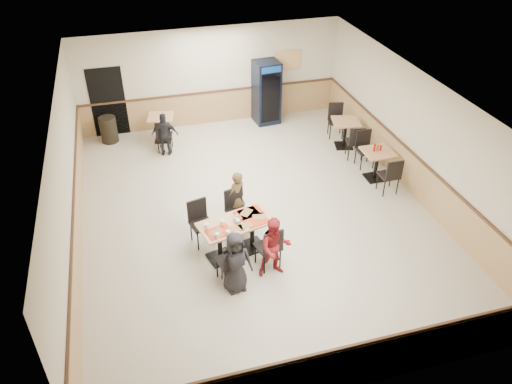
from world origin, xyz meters
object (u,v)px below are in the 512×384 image
object	(u,v)px
lone_diner	(165,135)
side_table_far	(345,130)
diner_woman_right	(275,247)
back_table	(162,124)
main_table	(236,232)
diner_man_opposite	(237,198)
pepsi_cooler	(266,92)
side_table_near	(377,161)
trash_bin	(109,130)
diner_woman_left	(235,262)

from	to	relation	value
lone_diner	side_table_far	world-z (taller)	lone_diner
diner_woman_right	back_table	size ratio (longest dim) A/B	1.57
main_table	diner_woman_right	distance (m)	1.02
diner_woman_right	diner_man_opposite	distance (m)	1.87
back_table	pepsi_cooler	world-z (taller)	pepsi_cooler
side_table_near	trash_bin	size ratio (longest dim) A/B	1.04
diner_woman_left	pepsi_cooler	xyz separation A→B (m)	(2.69, 6.92, 0.31)
diner_woman_right	side_table_near	size ratio (longest dim) A/B	1.68
diner_woman_left	lone_diner	world-z (taller)	diner_woman_left
diner_man_opposite	trash_bin	bearing A→B (deg)	-88.47
diner_woman_right	main_table	bearing A→B (deg)	127.18
side_table_far	pepsi_cooler	world-z (taller)	pepsi_cooler
diner_woman_left	side_table_far	size ratio (longest dim) A/B	1.45
diner_man_opposite	lone_diner	world-z (taller)	diner_man_opposite
side_table_far	trash_bin	world-z (taller)	side_table_far
side_table_far	pepsi_cooler	size ratio (longest dim) A/B	0.47
main_table	side_table_far	size ratio (longest dim) A/B	1.82
diner_woman_right	lone_diner	xyz separation A→B (m)	(-1.49, 5.45, -0.05)
diner_woman_right	lone_diner	distance (m)	5.65
diner_woman_left	diner_man_opposite	world-z (taller)	diner_man_opposite
side_table_near	trash_bin	distance (m)	7.72
lone_diner	side_table_far	xyz separation A→B (m)	(5.03, -0.92, -0.09)
side_table_far	pepsi_cooler	xyz separation A→B (m)	(-1.70, 2.20, 0.44)
main_table	lone_diner	distance (m)	4.71
main_table	side_table_far	xyz separation A→B (m)	(4.13, 3.70, -0.01)
side_table_far	trash_bin	size ratio (longest dim) A/B	1.19
lone_diner	side_table_near	bearing A→B (deg)	164.98
side_table_near	pepsi_cooler	distance (m)	4.41
back_table	trash_bin	bearing A→B (deg)	167.00
diner_man_opposite	lone_diner	bearing A→B (deg)	-99.57
diner_woman_right	pepsi_cooler	world-z (taller)	pepsi_cooler
main_table	diner_woman_left	bearing A→B (deg)	-117.90
side_table_far	back_table	distance (m)	5.34
diner_man_opposite	trash_bin	world-z (taller)	diner_man_opposite
main_table	pepsi_cooler	size ratio (longest dim) A/B	0.86
diner_woman_left	diner_man_opposite	distance (m)	2.11
trash_bin	side_table_far	bearing A→B (deg)	-18.25
main_table	trash_bin	bearing A→B (deg)	99.01
diner_woman_right	lone_diner	bearing A→B (deg)	106.70
trash_bin	back_table	bearing A→B (deg)	-13.00
side_table_far	trash_bin	distance (m)	6.89
diner_woman_left	back_table	world-z (taller)	diner_woman_left
back_table	lone_diner	bearing A→B (deg)	-90.00
back_table	trash_bin	world-z (taller)	back_table
back_table	pepsi_cooler	xyz separation A→B (m)	(3.32, 0.39, 0.46)
side_table_far	back_table	world-z (taller)	side_table_far
diner_man_opposite	side_table_far	xyz separation A→B (m)	(3.86, 2.68, -0.14)
main_table	lone_diner	xyz separation A→B (m)	(-0.90, 4.63, 0.08)
main_table	back_table	xyz separation A→B (m)	(-0.90, 5.51, -0.03)
back_table	diner_woman_right	bearing A→B (deg)	-76.76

